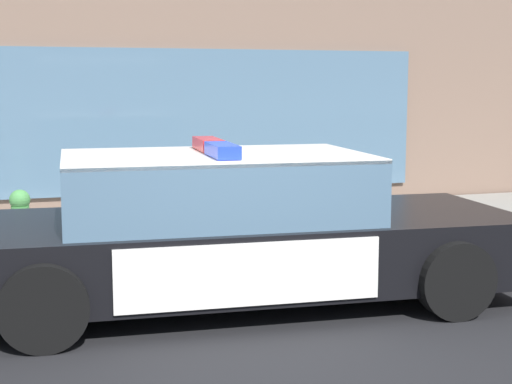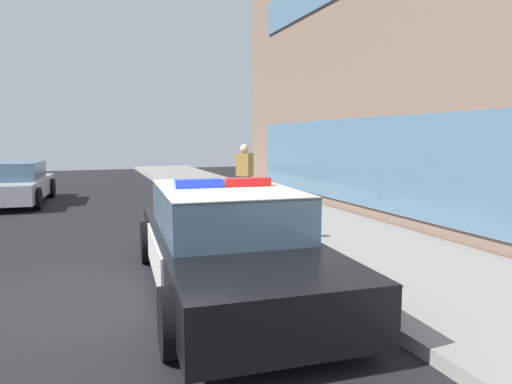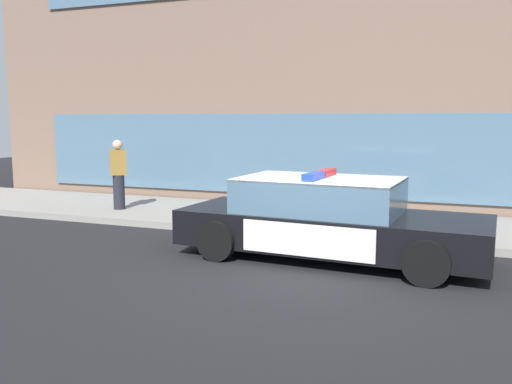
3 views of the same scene
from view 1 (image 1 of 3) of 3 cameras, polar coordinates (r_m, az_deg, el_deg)
ground at (r=6.18m, az=-0.07°, el=-10.83°), size 48.00×48.00×0.00m
sidewalk at (r=9.76m, az=-6.74°, el=-3.35°), size 48.00×3.35×0.15m
police_cruiser at (r=6.98m, az=-1.87°, el=-2.83°), size 5.25×2.34×1.49m
fire_hydrant at (r=8.62m, az=-17.06°, el=-2.29°), size 0.34×0.39×0.73m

